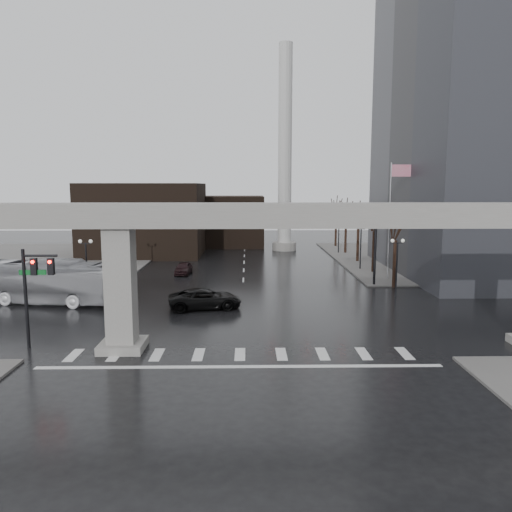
# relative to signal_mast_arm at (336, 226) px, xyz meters

# --- Properties ---
(ground) EXTENTS (160.00, 160.00, 0.00)m
(ground) POSITION_rel_signal_mast_arm_xyz_m (-8.99, -18.80, -5.83)
(ground) COLOR black
(ground) RESTS_ON ground
(sidewalk_ne) EXTENTS (28.00, 36.00, 0.15)m
(sidewalk_ne) POSITION_rel_signal_mast_arm_xyz_m (17.01, 17.20, -5.75)
(sidewalk_ne) COLOR #62605D
(sidewalk_ne) RESTS_ON ground
(sidewalk_nw) EXTENTS (28.00, 36.00, 0.15)m
(sidewalk_nw) POSITION_rel_signal_mast_arm_xyz_m (-34.99, 17.20, -5.75)
(sidewalk_nw) COLOR #62605D
(sidewalk_nw) RESTS_ON ground
(elevated_guideway) EXTENTS (48.00, 2.60, 8.70)m
(elevated_guideway) POSITION_rel_signal_mast_arm_xyz_m (-7.73, -18.80, 1.05)
(elevated_guideway) COLOR gray
(elevated_guideway) RESTS_ON ground
(office_tower) EXTENTS (22.00, 26.00, 42.00)m
(office_tower) POSITION_rel_signal_mast_arm_xyz_m (19.01, 7.20, 15.17)
(office_tower) COLOR #5B5B60
(office_tower) RESTS_ON ground
(building_far_left) EXTENTS (16.00, 14.00, 10.00)m
(building_far_left) POSITION_rel_signal_mast_arm_xyz_m (-22.99, 23.20, -0.83)
(building_far_left) COLOR black
(building_far_left) RESTS_ON ground
(building_far_mid) EXTENTS (10.00, 10.00, 8.00)m
(building_far_mid) POSITION_rel_signal_mast_arm_xyz_m (-10.99, 33.20, -1.83)
(building_far_mid) COLOR black
(building_far_mid) RESTS_ON ground
(smokestack) EXTENTS (3.60, 3.60, 30.00)m
(smokestack) POSITION_rel_signal_mast_arm_xyz_m (-2.99, 27.20, 7.52)
(smokestack) COLOR #BCBCB8
(smokestack) RESTS_ON ground
(signal_mast_arm) EXTENTS (12.12, 0.43, 8.00)m
(signal_mast_arm) POSITION_rel_signal_mast_arm_xyz_m (0.00, 0.00, 0.00)
(signal_mast_arm) COLOR black
(signal_mast_arm) RESTS_ON ground
(signal_left_pole) EXTENTS (2.30, 0.30, 6.00)m
(signal_left_pole) POSITION_rel_signal_mast_arm_xyz_m (-21.24, -18.30, -1.76)
(signal_left_pole) COLOR black
(signal_left_pole) RESTS_ON ground
(flagpole_assembly) EXTENTS (2.06, 0.12, 12.00)m
(flagpole_assembly) POSITION_rel_signal_mast_arm_xyz_m (6.30, 3.20, 1.70)
(flagpole_assembly) COLOR silver
(flagpole_assembly) RESTS_ON ground
(lamp_right_0) EXTENTS (1.22, 0.32, 5.11)m
(lamp_right_0) POSITION_rel_signal_mast_arm_xyz_m (4.51, -4.80, -2.36)
(lamp_right_0) COLOR black
(lamp_right_0) RESTS_ON ground
(lamp_right_1) EXTENTS (1.22, 0.32, 5.11)m
(lamp_right_1) POSITION_rel_signal_mast_arm_xyz_m (4.51, 9.20, -2.36)
(lamp_right_1) COLOR black
(lamp_right_1) RESTS_ON ground
(lamp_right_2) EXTENTS (1.22, 0.32, 5.11)m
(lamp_right_2) POSITION_rel_signal_mast_arm_xyz_m (4.51, 23.20, -2.36)
(lamp_right_2) COLOR black
(lamp_right_2) RESTS_ON ground
(lamp_left_0) EXTENTS (1.22, 0.32, 5.11)m
(lamp_left_0) POSITION_rel_signal_mast_arm_xyz_m (-22.49, -4.80, -2.36)
(lamp_left_0) COLOR black
(lamp_left_0) RESTS_ON ground
(lamp_left_1) EXTENTS (1.22, 0.32, 5.11)m
(lamp_left_1) POSITION_rel_signal_mast_arm_xyz_m (-22.49, 9.20, -2.36)
(lamp_left_1) COLOR black
(lamp_left_1) RESTS_ON ground
(lamp_left_2) EXTENTS (1.22, 0.32, 5.11)m
(lamp_left_2) POSITION_rel_signal_mast_arm_xyz_m (-22.49, 23.20, -2.36)
(lamp_left_2) COLOR black
(lamp_left_2) RESTS_ON ground
(tree_right_0) EXTENTS (1.09, 1.58, 7.50)m
(tree_right_0) POSITION_rel_signal_mast_arm_xyz_m (5.54, -0.78, -3.04)
(tree_right_0) COLOR black
(tree_right_0) RESTS_ON ground
(tree_right_1) EXTENTS (1.09, 1.61, 7.67)m
(tree_right_1) POSITION_rel_signal_mast_arm_xyz_m (5.54, 7.22, -2.98)
(tree_right_1) COLOR black
(tree_right_1) RESTS_ON ground
(tree_right_2) EXTENTS (1.10, 1.63, 7.85)m
(tree_right_2) POSITION_rel_signal_mast_arm_xyz_m (5.54, 15.22, -2.91)
(tree_right_2) COLOR black
(tree_right_2) RESTS_ON ground
(tree_right_3) EXTENTS (1.11, 1.66, 8.02)m
(tree_right_3) POSITION_rel_signal_mast_arm_xyz_m (5.54, 23.22, -2.85)
(tree_right_3) COLOR black
(tree_right_3) RESTS_ON ground
(tree_right_4) EXTENTS (1.12, 1.69, 8.19)m
(tree_right_4) POSITION_rel_signal_mast_arm_xyz_m (5.54, 31.22, -2.79)
(tree_right_4) COLOR black
(tree_right_4) RESTS_ON ground
(pickup_truck) EXTENTS (6.13, 3.60, 1.60)m
(pickup_truck) POSITION_rel_signal_mast_arm_xyz_m (-11.91, -8.92, -5.03)
(pickup_truck) COLOR black
(pickup_truck) RESTS_ON ground
(city_bus) EXTENTS (13.46, 5.55, 3.65)m
(city_bus) POSITION_rel_signal_mast_arm_xyz_m (-25.51, -6.80, -4.00)
(city_bus) COLOR #B7B7BC
(city_bus) RESTS_ON ground
(far_car) EXTENTS (1.79, 4.01, 1.34)m
(far_car) POSITION_rel_signal_mast_arm_xyz_m (-15.62, 6.62, -5.16)
(far_car) COLOR black
(far_car) RESTS_ON ground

